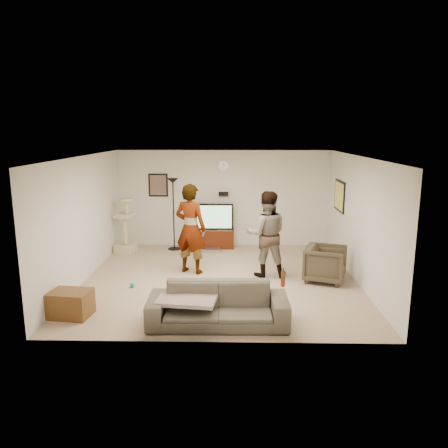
{
  "coord_description": "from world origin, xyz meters",
  "views": [
    {
      "loc": [
        0.27,
        -8.59,
        3.0
      ],
      "look_at": [
        0.07,
        0.2,
        1.12
      ],
      "focal_mm": 35.23,
      "sensor_mm": 36.0,
      "label": 1
    }
  ],
  "objects_px": {
    "sofa": "(218,305)",
    "tv": "(211,217)",
    "floor_lamp": "(174,214)",
    "tv_stand": "(212,238)",
    "armchair": "(325,264)",
    "beer_bottle": "(283,279)",
    "cat_tree": "(125,225)",
    "person_right": "(266,234)",
    "person_left": "(191,229)",
    "side_table": "(71,304)"
  },
  "relations": [
    {
      "from": "floor_lamp",
      "to": "beer_bottle",
      "type": "relative_size",
      "value": 7.28
    },
    {
      "from": "floor_lamp",
      "to": "sofa",
      "type": "bearing_deg",
      "value": -73.89
    },
    {
      "from": "beer_bottle",
      "to": "armchair",
      "type": "xyz_separation_m",
      "value": [
        1.09,
        2.08,
        -0.4
      ]
    },
    {
      "from": "tv_stand",
      "to": "armchair",
      "type": "height_order",
      "value": "armchair"
    },
    {
      "from": "cat_tree",
      "to": "person_right",
      "type": "height_order",
      "value": "person_right"
    },
    {
      "from": "floor_lamp",
      "to": "armchair",
      "type": "height_order",
      "value": "floor_lamp"
    },
    {
      "from": "floor_lamp",
      "to": "cat_tree",
      "type": "xyz_separation_m",
      "value": [
        -1.18,
        -0.32,
        -0.22
      ]
    },
    {
      "from": "tv_stand",
      "to": "person_right",
      "type": "bearing_deg",
      "value": -61.05
    },
    {
      "from": "tv_stand",
      "to": "side_table",
      "type": "xyz_separation_m",
      "value": [
        -2.09,
        -4.4,
        -0.03
      ]
    },
    {
      "from": "tv",
      "to": "sofa",
      "type": "xyz_separation_m",
      "value": [
        0.33,
        -4.65,
        -0.5
      ]
    },
    {
      "from": "tv",
      "to": "beer_bottle",
      "type": "height_order",
      "value": "tv"
    },
    {
      "from": "cat_tree",
      "to": "armchair",
      "type": "height_order",
      "value": "cat_tree"
    },
    {
      "from": "beer_bottle",
      "to": "side_table",
      "type": "relative_size",
      "value": 0.39
    },
    {
      "from": "tv",
      "to": "armchair",
      "type": "distance_m",
      "value": 3.57
    },
    {
      "from": "floor_lamp",
      "to": "sofa",
      "type": "relative_size",
      "value": 0.83
    },
    {
      "from": "tv_stand",
      "to": "tv",
      "type": "distance_m",
      "value": 0.58
    },
    {
      "from": "beer_bottle",
      "to": "side_table",
      "type": "bearing_deg",
      "value": 175.75
    },
    {
      "from": "floor_lamp",
      "to": "person_right",
      "type": "height_order",
      "value": "floor_lamp"
    },
    {
      "from": "tv",
      "to": "armchair",
      "type": "xyz_separation_m",
      "value": [
        2.43,
        -2.57,
        -0.46
      ]
    },
    {
      "from": "person_left",
      "to": "side_table",
      "type": "bearing_deg",
      "value": 76.14
    },
    {
      "from": "person_right",
      "to": "beer_bottle",
      "type": "distance_m",
      "value": 2.4
    },
    {
      "from": "floor_lamp",
      "to": "person_right",
      "type": "distance_m",
      "value": 3.0
    },
    {
      "from": "tv_stand",
      "to": "armchair",
      "type": "xyz_separation_m",
      "value": [
        2.43,
        -2.57,
        0.12
      ]
    },
    {
      "from": "armchair",
      "to": "sofa",
      "type": "bearing_deg",
      "value": 154.26
    },
    {
      "from": "cat_tree",
      "to": "beer_bottle",
      "type": "xyz_separation_m",
      "value": [
        3.46,
        -4.12,
        0.07
      ]
    },
    {
      "from": "tv_stand",
      "to": "person_left",
      "type": "height_order",
      "value": "person_left"
    },
    {
      "from": "tv",
      "to": "person_right",
      "type": "distance_m",
      "value": 2.59
    },
    {
      "from": "person_left",
      "to": "sofa",
      "type": "xyz_separation_m",
      "value": [
        0.67,
        -2.58,
        -0.64
      ]
    },
    {
      "from": "person_left",
      "to": "beer_bottle",
      "type": "distance_m",
      "value": 3.08
    },
    {
      "from": "person_left",
      "to": "side_table",
      "type": "height_order",
      "value": "person_left"
    },
    {
      "from": "person_left",
      "to": "beer_bottle",
      "type": "height_order",
      "value": "person_left"
    },
    {
      "from": "beer_bottle",
      "to": "armchair",
      "type": "distance_m",
      "value": 2.38
    },
    {
      "from": "cat_tree",
      "to": "beer_bottle",
      "type": "distance_m",
      "value": 5.38
    },
    {
      "from": "person_left",
      "to": "tv_stand",
      "type": "bearing_deg",
      "value": -75.99
    },
    {
      "from": "cat_tree",
      "to": "beer_bottle",
      "type": "height_order",
      "value": "cat_tree"
    },
    {
      "from": "cat_tree",
      "to": "beer_bottle",
      "type": "bearing_deg",
      "value": -49.93
    },
    {
      "from": "sofa",
      "to": "tv",
      "type": "bearing_deg",
      "value": 93.22
    },
    {
      "from": "tv",
      "to": "cat_tree",
      "type": "height_order",
      "value": "cat_tree"
    },
    {
      "from": "cat_tree",
      "to": "side_table",
      "type": "distance_m",
      "value": 3.89
    },
    {
      "from": "tv_stand",
      "to": "tv",
      "type": "relative_size",
      "value": 1.03
    },
    {
      "from": "tv_stand",
      "to": "side_table",
      "type": "bearing_deg",
      "value": -115.45
    },
    {
      "from": "cat_tree",
      "to": "sofa",
      "type": "bearing_deg",
      "value": -59.15
    },
    {
      "from": "floor_lamp",
      "to": "cat_tree",
      "type": "relative_size",
      "value": 1.31
    },
    {
      "from": "armchair",
      "to": "person_left",
      "type": "bearing_deg",
      "value": 99.16
    },
    {
      "from": "tv",
      "to": "person_left",
      "type": "bearing_deg",
      "value": -99.19
    },
    {
      "from": "armchair",
      "to": "side_table",
      "type": "height_order",
      "value": "armchair"
    },
    {
      "from": "tv_stand",
      "to": "floor_lamp",
      "type": "relative_size",
      "value": 0.64
    },
    {
      "from": "tv",
      "to": "floor_lamp",
      "type": "bearing_deg",
      "value": -167.09
    },
    {
      "from": "person_left",
      "to": "armchair",
      "type": "relative_size",
      "value": 2.42
    },
    {
      "from": "person_right",
      "to": "side_table",
      "type": "xyz_separation_m",
      "value": [
        -3.34,
        -2.14,
        -0.68
      ]
    }
  ]
}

